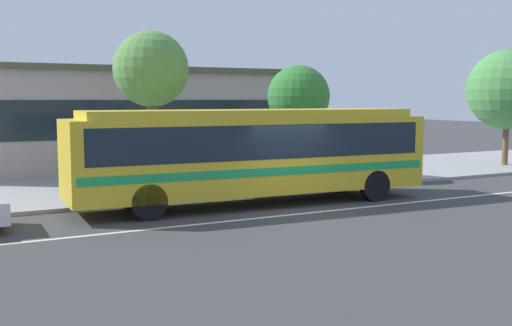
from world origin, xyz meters
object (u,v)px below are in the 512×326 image
street_tree_mid_block (299,97)px  street_tree_far_end (508,90)px  street_tree_near_stop (151,71)px  pedestrian_walking_along_curb (289,155)px  pedestrian_standing_by_tree (268,160)px  transit_bus (253,150)px  pedestrian_waiting_near_sign (215,160)px

street_tree_mid_block → street_tree_far_end: street_tree_far_end is taller
street_tree_near_stop → street_tree_mid_block: bearing=6.7°
pedestrian_walking_along_curb → pedestrian_standing_by_tree: pedestrian_walking_along_curb is taller
transit_bus → street_tree_far_end: size_ratio=2.07×
street_tree_mid_block → street_tree_far_end: size_ratio=0.82×
pedestrian_waiting_near_sign → pedestrian_standing_by_tree: size_ratio=1.00×
street_tree_far_end → street_tree_near_stop: bearing=179.5°
street_tree_far_end → street_tree_mid_block: bearing=175.3°
pedestrian_walking_along_curb → street_tree_near_stop: size_ratio=0.32×
street_tree_near_stop → street_tree_mid_block: (6.41, 0.75, -0.89)m
transit_bus → pedestrian_standing_by_tree: bearing=51.9°
street_tree_far_end → pedestrian_standing_by_tree: bearing=-174.2°
pedestrian_walking_along_curb → street_tree_near_stop: (-5.11, 0.69, 3.07)m
transit_bus → pedestrian_walking_along_curb: size_ratio=6.46×
street_tree_near_stop → street_tree_mid_block: 6.51m
pedestrian_waiting_near_sign → pedestrian_standing_by_tree: bearing=-36.0°
pedestrian_walking_along_curb → street_tree_near_stop: 6.00m
pedestrian_waiting_near_sign → street_tree_mid_block: 4.92m
pedestrian_walking_along_curb → pedestrian_standing_by_tree: (-1.39, -0.86, -0.05)m
transit_bus → street_tree_mid_block: 6.51m
pedestrian_walking_along_curb → transit_bus: bearing=-135.5°
pedestrian_walking_along_curb → street_tree_mid_block: size_ratio=0.39×
street_tree_near_stop → street_tree_far_end: street_tree_far_end is taller
pedestrian_walking_along_curb → street_tree_mid_block: street_tree_mid_block is taller
pedestrian_walking_along_curb → street_tree_near_stop: street_tree_near_stop is taller
pedestrian_waiting_near_sign → street_tree_near_stop: street_tree_near_stop is taller
street_tree_near_stop → street_tree_mid_block: street_tree_near_stop is taller
street_tree_far_end → pedestrian_waiting_near_sign: bearing=-179.0°
transit_bus → street_tree_far_end: street_tree_far_end is taller
transit_bus → street_tree_near_stop: 4.93m
pedestrian_standing_by_tree → street_tree_near_stop: street_tree_near_stop is taller
transit_bus → pedestrian_standing_by_tree: (1.72, 2.20, -0.61)m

